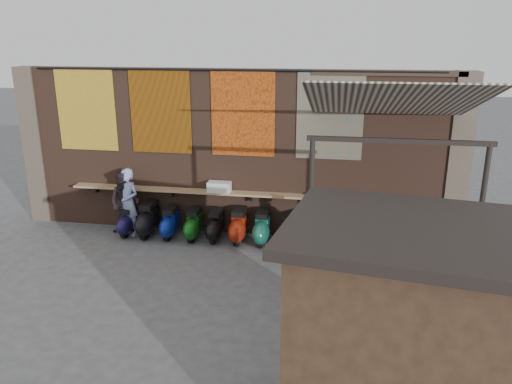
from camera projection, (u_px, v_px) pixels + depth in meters
The scene contains 35 objects.
ground at pixel (206, 278), 10.15m from camera, with size 70.00×70.00×0.00m, color #474749.
brick_wall at pixel (233, 153), 12.10m from camera, with size 10.00×0.40×4.00m, color brown.
pier_left at pixel (37, 146), 12.93m from camera, with size 0.50×0.50×4.00m, color #4C4238.
pier_right at pixel (458, 162), 11.26m from camera, with size 0.50×0.50×4.00m, color #4C4238.
eating_counter at pixel (230, 193), 12.02m from camera, with size 8.00×0.32×0.05m, color #9E7A51.
shelf_box at pixel (219, 187), 11.99m from camera, with size 0.55×0.28×0.24m, color white.
tapestry_redgold at pixel (86, 110), 12.17m from camera, with size 1.50×0.02×2.00m, color #953B15.
tapestry_sun at pixel (160, 111), 11.86m from camera, with size 1.50×0.02×2.00m, color #BA630A.
tapestry_orange at pixel (243, 114), 11.54m from camera, with size 1.50×0.02×2.00m, color #B75216.
tapestry_multi at pixel (330, 116), 11.22m from camera, with size 1.50×0.02×2.00m, color #206478.
hang_rail at pixel (229, 70), 11.29m from camera, with size 0.06×0.06×9.50m, color black.
scooter_stool_0 at pixel (128, 222), 12.30m from camera, with size 0.32×0.71×0.68m, color #191244, non-canonical shape.
scooter_stool_1 at pixel (148, 220), 12.22m from camera, with size 0.39×0.87×0.83m, color black, non-canonical shape.
scooter_stool_2 at pixel (171, 223), 12.13m from camera, with size 0.35×0.78×0.74m, color navy, non-canonical shape.
scooter_stool_3 at pixel (194, 225), 12.02m from camera, with size 0.35×0.78×0.74m, color #0F4F12, non-canonical shape.
scooter_stool_4 at pixel (216, 225), 11.96m from camera, with size 0.35×0.78×0.74m, color black, non-canonical shape.
scooter_stool_5 at pixel (239, 226), 11.84m from camera, with size 0.38×0.84×0.80m, color maroon, non-canonical shape.
scooter_stool_6 at pixel (262, 228), 11.76m from camera, with size 0.37×0.83×0.79m, color #18604C, non-canonical shape.
scooter_stool_7 at pixel (287, 231), 11.74m from camera, with size 0.32×0.71×0.67m, color navy, non-canonical shape.
scooter_stool_8 at pixel (311, 230), 11.55m from camera, with size 0.40×0.88×0.83m, color navy, non-canonical shape.
scooter_stool_9 at pixel (338, 230), 11.53m from camera, with size 0.39×0.87×0.83m, color #A4152D, non-canonical shape.
diner_left at pixel (128, 202), 12.18m from camera, with size 0.61×0.40×1.67m, color #96A6DB.
diner_right at pixel (125, 203), 12.21m from camera, with size 0.78×0.61×1.61m, color #2A2127.
shopper_navy at pixel (326, 233), 10.45m from camera, with size 0.91×0.38×1.55m, color #162232.
shopper_grey at pixel (472, 274), 8.57m from camera, with size 1.03×0.59×1.59m, color #504E53.
shopper_tan at pixel (364, 231), 10.52m from camera, with size 0.77×0.50×1.58m, color #8D7B59.
market_stall at pixel (409, 348), 5.61m from camera, with size 2.49×1.87×2.70m, color black.
stall_roof at pixel (421, 232), 5.19m from camera, with size 2.79×2.15×0.12m, color black.
stall_sign at pixel (416, 264), 6.30m from camera, with size 1.20×0.04×0.50m, color gold.
stall_shelf at pixel (409, 331), 6.59m from camera, with size 2.07×0.10×0.06m, color #473321.
awning_canvas at pixel (393, 101), 9.38m from camera, with size 3.20×3.40×0.03m, color beige.
awning_ledger at pixel (388, 73), 10.75m from camera, with size 3.30×0.08×0.12m, color #33261C.
awning_header at pixel (399, 141), 8.11m from camera, with size 3.00×0.08×0.08m, color black.
awning_post_left at pixel (310, 224), 8.79m from camera, with size 0.09×0.09×3.10m, color black.
awning_post_right at pixel (478, 234), 8.34m from camera, with size 0.09×0.09×3.10m, color black.
Camera 1 is at (2.55, -8.86, 4.70)m, focal length 35.00 mm.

